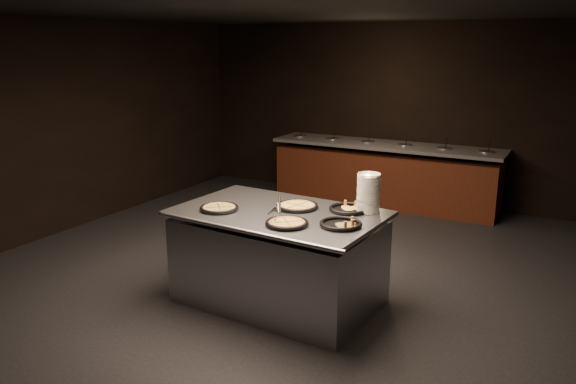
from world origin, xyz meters
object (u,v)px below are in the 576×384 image
at_px(serving_counter, 279,259).
at_px(pan_veggie_whole, 219,208).
at_px(pan_cheese_whole, 297,206).
at_px(plate_stack, 368,193).

distance_m(serving_counter, pan_veggie_whole, 0.79).
bearing_deg(pan_veggie_whole, pan_cheese_whole, 33.63).
distance_m(plate_stack, pan_veggie_whole, 1.47).
bearing_deg(pan_cheese_whole, serving_counter, -119.52).
distance_m(serving_counter, pan_cheese_whole, 0.57).
xyz_separation_m(plate_stack, pan_veggie_whole, (-1.32, -0.64, -0.17)).
xyz_separation_m(serving_counter, plate_stack, (0.78, 0.40, 0.69)).
relative_size(serving_counter, plate_stack, 5.48).
bearing_deg(pan_cheese_whole, pan_veggie_whole, -146.37).
relative_size(serving_counter, pan_cheese_whole, 4.91).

